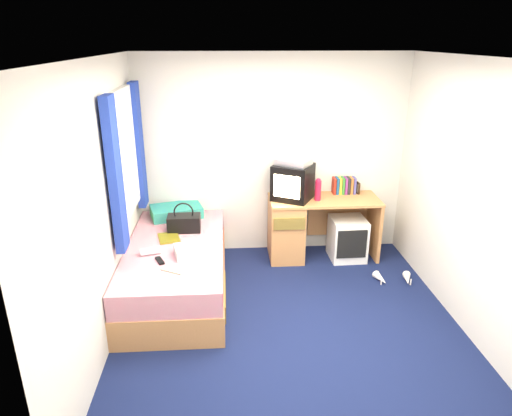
{
  "coord_description": "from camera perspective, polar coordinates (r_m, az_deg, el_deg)",
  "views": [
    {
      "loc": [
        -0.55,
        -3.6,
        2.55
      ],
      "look_at": [
        -0.26,
        0.7,
        0.92
      ],
      "focal_mm": 32.0,
      "sensor_mm": 36.0,
      "label": 1
    }
  ],
  "objects": [
    {
      "name": "ground",
      "position": [
        4.45,
        4.13,
        -14.38
      ],
      "size": [
        3.4,
        3.4,
        0.0
      ],
      "primitive_type": "plane",
      "color": "#0C1438",
      "rests_on": "ground"
    },
    {
      "name": "room_shell",
      "position": [
        3.81,
        4.68,
        3.82
      ],
      "size": [
        3.4,
        3.4,
        3.4
      ],
      "color": "white",
      "rests_on": "ground"
    },
    {
      "name": "bed",
      "position": [
        4.9,
        -9.87,
        -7.43
      ],
      "size": [
        1.01,
        2.0,
        0.54
      ],
      "color": "tan",
      "rests_on": "ground"
    },
    {
      "name": "pillow",
      "position": [
        5.49,
        -9.91,
        -0.41
      ],
      "size": [
        0.66,
        0.51,
        0.13
      ],
      "primitive_type": "cube",
      "rotation": [
        0.0,
        0.0,
        0.27
      ],
      "color": "#1A68AA",
      "rests_on": "bed"
    },
    {
      "name": "desk",
      "position": [
        5.55,
        5.55,
        -2.18
      ],
      "size": [
        1.3,
        0.55,
        0.75
      ],
      "color": "tan",
      "rests_on": "ground"
    },
    {
      "name": "storage_cube",
      "position": [
        5.65,
        11.34,
        -3.75
      ],
      "size": [
        0.42,
        0.42,
        0.51
      ],
      "primitive_type": "cube",
      "rotation": [
        0.0,
        0.0,
        0.03
      ],
      "color": "white",
      "rests_on": "ground"
    },
    {
      "name": "crt_tv",
      "position": [
        5.34,
        4.61,
        3.25
      ],
      "size": [
        0.55,
        0.54,
        0.42
      ],
      "rotation": [
        0.0,
        0.0,
        -0.5
      ],
      "color": "black",
      "rests_on": "desk"
    },
    {
      "name": "vcr",
      "position": [
        5.28,
        4.7,
        5.79
      ],
      "size": [
        0.46,
        0.43,
        0.07
      ],
      "primitive_type": "cube",
      "rotation": [
        0.0,
        0.0,
        -0.59
      ],
      "color": "silver",
      "rests_on": "crt_tv"
    },
    {
      "name": "book_row",
      "position": [
        5.66,
        10.93,
        2.78
      ],
      "size": [
        0.27,
        0.13,
        0.2
      ],
      "color": "maroon",
      "rests_on": "desk"
    },
    {
      "name": "picture_frame",
      "position": [
        5.71,
        12.57,
        2.51
      ],
      "size": [
        0.03,
        0.12,
        0.14
      ],
      "primitive_type": "cube",
      "rotation": [
        0.0,
        0.0,
        0.08
      ],
      "color": "black",
      "rests_on": "desk"
    },
    {
      "name": "pink_water_bottle",
      "position": [
        5.36,
        7.74,
        2.17
      ],
      "size": [
        0.08,
        0.08,
        0.23
      ],
      "primitive_type": "cylinder",
      "rotation": [
        0.0,
        0.0,
        0.05
      ],
      "color": "#BF1B3C",
      "rests_on": "desk"
    },
    {
      "name": "aerosol_can",
      "position": [
        5.46,
        6.92,
        2.19
      ],
      "size": [
        0.05,
        0.05,
        0.17
      ],
      "primitive_type": "cylinder",
      "rotation": [
        0.0,
        0.0,
        -0.14
      ],
      "color": "white",
      "rests_on": "desk"
    },
    {
      "name": "handbag",
      "position": [
        5.07,
        -8.97,
        -1.8
      ],
      "size": [
        0.36,
        0.2,
        0.33
      ],
      "rotation": [
        0.0,
        0.0,
        -0.0
      ],
      "color": "black",
      "rests_on": "bed"
    },
    {
      "name": "towel",
      "position": [
        4.52,
        -8.2,
        -5.3
      ],
      "size": [
        0.35,
        0.31,
        0.1
      ],
      "primitive_type": "cube",
      "rotation": [
        0.0,
        0.0,
        0.25
      ],
      "color": "silver",
      "rests_on": "bed"
    },
    {
      "name": "magazine",
      "position": [
        4.93,
        -10.84,
        -3.68
      ],
      "size": [
        0.27,
        0.32,
        0.01
      ],
      "primitive_type": "cube",
      "rotation": [
        0.0,
        0.0,
        0.24
      ],
      "color": "gold",
      "rests_on": "bed"
    },
    {
      "name": "water_bottle",
      "position": [
        4.61,
        -13.02,
        -5.3
      ],
      "size": [
        0.21,
        0.12,
        0.07
      ],
      "primitive_type": "cylinder",
      "rotation": [
        0.0,
        1.57,
        0.26
      ],
      "color": "white",
      "rests_on": "bed"
    },
    {
      "name": "colour_swatch_fan",
      "position": [
        4.27,
        -10.42,
        -7.73
      ],
      "size": [
        0.22,
        0.16,
        0.01
      ],
      "primitive_type": "cube",
      "rotation": [
        0.0,
        0.0,
        -0.51
      ],
      "color": "orange",
      "rests_on": "bed"
    },
    {
      "name": "remote_control",
      "position": [
        4.46,
        -11.93,
        -6.45
      ],
      "size": [
        0.11,
        0.17,
        0.02
      ],
      "primitive_type": "cube",
      "rotation": [
        0.0,
        0.0,
        0.42
      ],
      "color": "black",
      "rests_on": "bed"
    },
    {
      "name": "window_assembly",
      "position": [
        4.75,
        -15.9,
        6.07
      ],
      "size": [
        0.11,
        1.42,
        1.4
      ],
      "color": "silver",
      "rests_on": "room_shell"
    },
    {
      "name": "white_heels",
      "position": [
        5.32,
        16.88,
        -8.48
      ],
      "size": [
        0.43,
        0.26,
        0.09
      ],
      "color": "white",
      "rests_on": "ground"
    }
  ]
}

